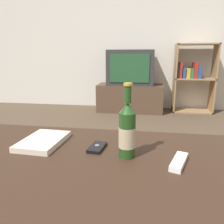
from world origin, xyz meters
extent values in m
cube|color=beige|center=(0.00, 3.02, 1.30)|extent=(8.00, 0.05, 2.60)
cube|color=#332116|center=(0.00, 0.00, 0.44)|extent=(1.29, 0.79, 0.04)
cylinder|color=black|center=(-0.58, 0.34, 0.21)|extent=(0.07, 0.07, 0.42)
cylinder|color=black|center=(0.58, 0.34, 0.21)|extent=(0.07, 0.07, 0.42)
cube|color=#4C3828|center=(-0.04, 2.72, 0.21)|extent=(1.00, 0.46, 0.42)
cube|color=#2D2D2D|center=(-0.04, 2.72, 0.68)|extent=(0.69, 0.45, 0.52)
cube|color=#234C2D|center=(-0.04, 2.49, 0.68)|extent=(0.57, 0.01, 0.40)
cube|color=#99754C|center=(0.64, 2.81, 0.52)|extent=(0.02, 0.30, 1.03)
cube|color=#99754C|center=(1.21, 2.81, 0.52)|extent=(0.02, 0.30, 1.03)
cube|color=#99754C|center=(0.93, 2.81, 0.01)|extent=(0.59, 0.30, 0.02)
cube|color=#99754C|center=(0.93, 2.81, 0.52)|extent=(0.59, 0.30, 0.02)
cube|color=#99754C|center=(0.93, 2.81, 1.02)|extent=(0.59, 0.30, 0.02)
cube|color=#2D2828|center=(0.68, 2.81, 0.64)|extent=(0.03, 0.21, 0.22)
cube|color=maroon|center=(0.72, 2.81, 0.64)|extent=(0.03, 0.21, 0.24)
cube|color=navy|center=(0.77, 2.81, 0.60)|extent=(0.04, 0.21, 0.16)
cube|color=#B7932D|center=(0.83, 2.81, 0.60)|extent=(0.06, 0.21, 0.15)
cube|color=#236B38|center=(0.88, 2.81, 0.60)|extent=(0.04, 0.21, 0.14)
cube|color=maroon|center=(0.93, 2.81, 0.64)|extent=(0.05, 0.21, 0.23)
cube|color=navy|center=(0.99, 2.81, 0.62)|extent=(0.05, 0.21, 0.19)
cylinder|color=#1E4219|center=(0.15, 0.09, 0.54)|extent=(0.06, 0.06, 0.17)
cylinder|color=tan|center=(0.15, 0.09, 0.53)|extent=(0.07, 0.07, 0.08)
cone|color=#1E4219|center=(0.15, 0.09, 0.65)|extent=(0.06, 0.06, 0.04)
cylinder|color=#1E4219|center=(0.15, 0.09, 0.70)|extent=(0.03, 0.03, 0.06)
cylinder|color=#B79333|center=(0.15, 0.09, 0.74)|extent=(0.03, 0.03, 0.01)
cube|color=black|center=(0.02, 0.14, 0.46)|extent=(0.07, 0.12, 0.01)
cylinder|color=slate|center=(0.02, 0.14, 0.47)|extent=(0.02, 0.02, 0.00)
cube|color=white|center=(0.34, 0.05, 0.47)|extent=(0.08, 0.15, 0.02)
cube|color=beige|center=(-0.24, 0.16, 0.47)|extent=(0.18, 0.25, 0.02)
camera|label=1|loc=(0.21, -0.70, 0.83)|focal=35.00mm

